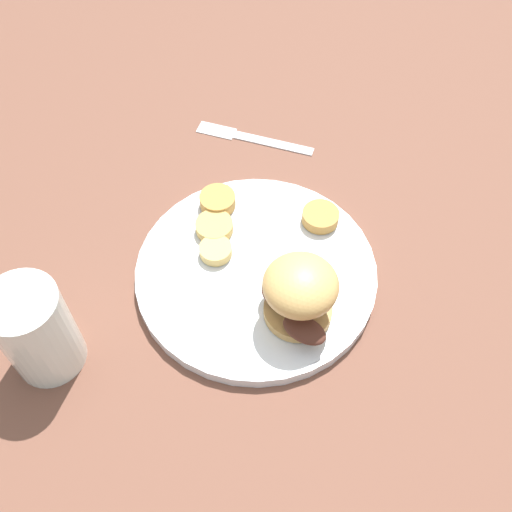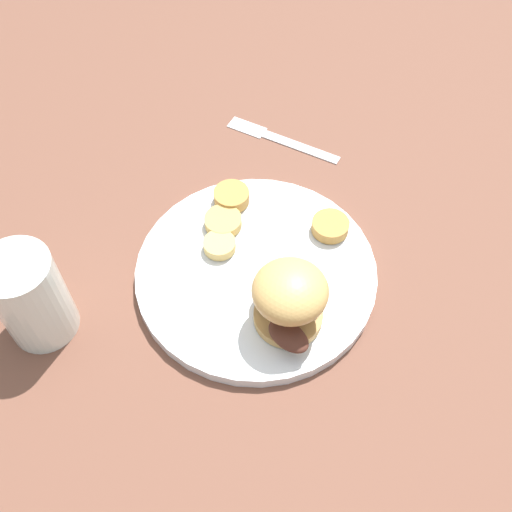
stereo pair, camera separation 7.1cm
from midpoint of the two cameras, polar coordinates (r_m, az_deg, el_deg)
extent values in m
plane|color=brown|center=(0.74, 2.72, -2.12)|extent=(4.00, 4.00, 0.00)
cylinder|color=white|center=(0.73, 2.74, -1.76)|extent=(0.29, 0.29, 0.02)
torus|color=white|center=(0.73, 2.77, -1.47)|extent=(0.29, 0.29, 0.01)
cylinder|color=tan|center=(0.69, 6.03, -5.88)|extent=(0.08, 0.08, 0.01)
ellipsoid|color=brown|center=(0.68, 7.46, -3.43)|extent=(0.04, 0.04, 0.02)
ellipsoid|color=brown|center=(0.67, 6.24, -5.14)|extent=(0.06, 0.06, 0.01)
ellipsoid|color=#4C281E|center=(0.65, 6.22, -7.81)|extent=(0.06, 0.04, 0.02)
ellipsoid|color=#4C281E|center=(0.68, 4.73, -3.83)|extent=(0.05, 0.05, 0.02)
ellipsoid|color=brown|center=(0.68, 8.18, -4.34)|extent=(0.05, 0.05, 0.02)
ellipsoid|color=tan|center=(0.64, 6.44, -3.55)|extent=(0.08, 0.08, 0.05)
cylinder|color=tan|center=(0.76, -0.51, 3.12)|extent=(0.05, 0.05, 0.01)
cylinder|color=#BC8942|center=(0.76, 9.72, 2.64)|extent=(0.05, 0.05, 0.02)
cylinder|color=#BC8942|center=(0.78, 0.23, 5.51)|extent=(0.05, 0.05, 0.02)
cylinder|color=#DBB766|center=(0.74, -0.78, 0.86)|extent=(0.04, 0.04, 0.01)
cube|color=silver|center=(0.89, 6.56, 10.18)|extent=(0.11, 0.07, 0.00)
cube|color=silver|center=(0.91, 1.40, 12.03)|extent=(0.06, 0.05, 0.00)
cylinder|color=silver|center=(0.69, -17.97, -3.97)|extent=(0.08, 0.08, 0.12)
camera|label=1|loc=(0.04, -87.13, 4.05)|focal=42.00mm
camera|label=2|loc=(0.04, 92.87, -4.05)|focal=42.00mm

